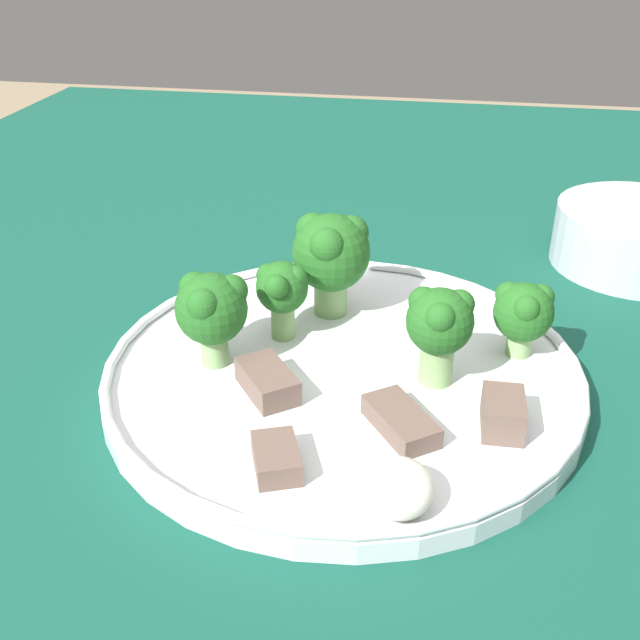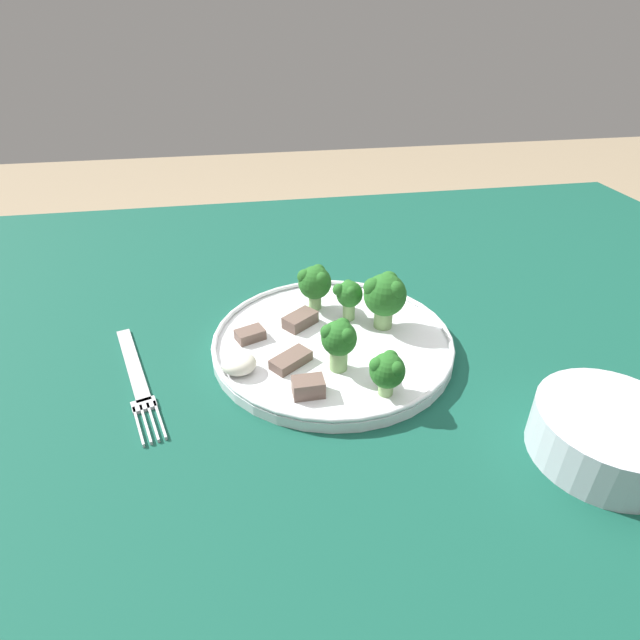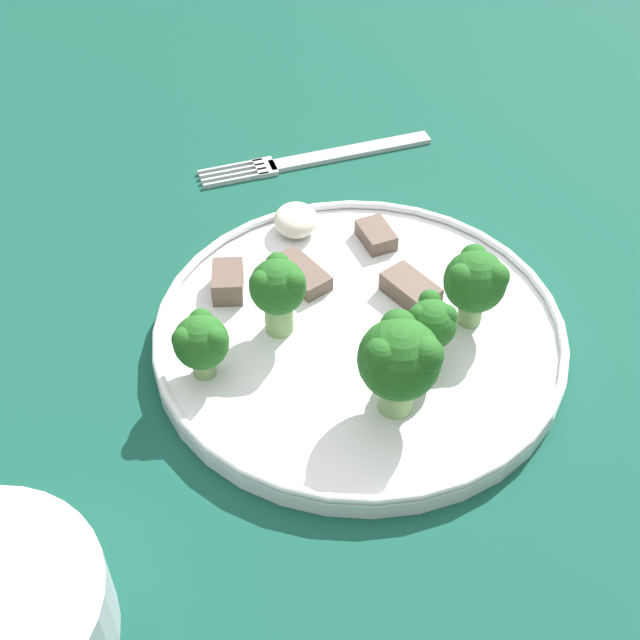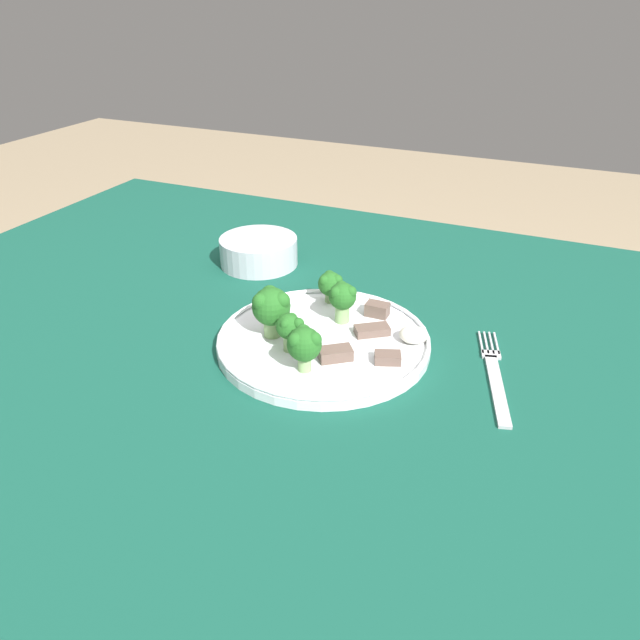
# 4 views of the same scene
# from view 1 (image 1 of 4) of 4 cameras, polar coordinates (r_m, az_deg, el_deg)

# --- Properties ---
(table) EXTENTS (1.39, 1.06, 0.75)m
(table) POSITION_cam_1_polar(r_m,az_deg,el_deg) (0.53, 1.34, -10.84)
(table) COLOR #114738
(table) RESTS_ON ground_plane
(dinner_plate) EXTENTS (0.28, 0.28, 0.02)m
(dinner_plate) POSITION_cam_1_polar(r_m,az_deg,el_deg) (0.44, 1.74, -3.95)
(dinner_plate) COLOR white
(dinner_plate) RESTS_ON table
(cream_bowl) EXTENTS (0.13, 0.13, 0.05)m
(cream_bowl) POSITION_cam_1_polar(r_m,az_deg,el_deg) (0.64, 23.12, 5.74)
(cream_bowl) COLOR #B7BCC6
(cream_bowl) RESTS_ON table
(broccoli_floret_near_rim_left) EXTENTS (0.03, 0.03, 0.05)m
(broccoli_floret_near_rim_left) POSITION_cam_1_polar(r_m,az_deg,el_deg) (0.45, -3.02, 2.17)
(broccoli_floret_near_rim_left) COLOR #7FA866
(broccoli_floret_near_rim_left) RESTS_ON dinner_plate
(broccoli_floret_center_left) EXTENTS (0.05, 0.05, 0.07)m
(broccoli_floret_center_left) POSITION_cam_1_polar(r_m,az_deg,el_deg) (0.48, 0.85, 5.17)
(broccoli_floret_center_left) COLOR #7FA866
(broccoli_floret_center_left) RESTS_ON dinner_plate
(broccoli_floret_back_left) EXTENTS (0.04, 0.04, 0.06)m
(broccoli_floret_back_left) POSITION_cam_1_polar(r_m,az_deg,el_deg) (0.42, 9.10, -0.30)
(broccoli_floret_back_left) COLOR #7FA866
(broccoli_floret_back_left) RESTS_ON dinner_plate
(broccoli_floret_front_left) EXTENTS (0.04, 0.04, 0.06)m
(broccoli_floret_front_left) POSITION_cam_1_polar(r_m,az_deg,el_deg) (0.43, -8.29, 0.90)
(broccoli_floret_front_left) COLOR #7FA866
(broccoli_floret_front_left) RESTS_ON dinner_plate
(broccoli_floret_center_back) EXTENTS (0.04, 0.04, 0.05)m
(broccoli_floret_center_back) POSITION_cam_1_polar(r_m,az_deg,el_deg) (0.46, 15.25, 0.62)
(broccoli_floret_center_back) COLOR #7FA866
(broccoli_floret_center_back) RESTS_ON dinner_plate
(meat_slice_front_slice) EXTENTS (0.05, 0.04, 0.01)m
(meat_slice_front_slice) POSITION_cam_1_polar(r_m,az_deg,el_deg) (0.39, 6.17, -7.65)
(meat_slice_front_slice) COLOR brown
(meat_slice_front_slice) RESTS_ON dinner_plate
(meat_slice_middle_slice) EXTENTS (0.04, 0.03, 0.01)m
(meat_slice_middle_slice) POSITION_cam_1_polar(r_m,az_deg,el_deg) (0.37, -3.35, -10.46)
(meat_slice_middle_slice) COLOR brown
(meat_slice_middle_slice) RESTS_ON dinner_plate
(meat_slice_rear_slice) EXTENTS (0.05, 0.04, 0.02)m
(meat_slice_rear_slice) POSITION_cam_1_polar(r_m,az_deg,el_deg) (0.42, -4.03, -4.66)
(meat_slice_rear_slice) COLOR brown
(meat_slice_rear_slice) RESTS_ON dinner_plate
(meat_slice_edge_slice) EXTENTS (0.03, 0.02, 0.02)m
(meat_slice_edge_slice) POSITION_cam_1_polar(r_m,az_deg,el_deg) (0.40, 13.77, -6.93)
(meat_slice_edge_slice) COLOR brown
(meat_slice_edge_slice) RESTS_ON dinner_plate
(sauce_dollop) EXTENTS (0.04, 0.03, 0.02)m
(sauce_dollop) POSITION_cam_1_polar(r_m,az_deg,el_deg) (0.35, 5.96, -12.58)
(sauce_dollop) COLOR silver
(sauce_dollop) RESTS_ON dinner_plate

